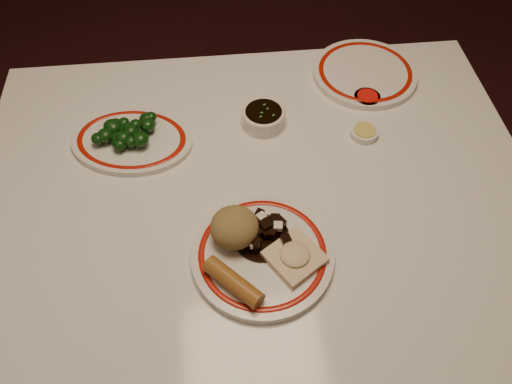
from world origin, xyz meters
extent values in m
plane|color=black|center=(0.00, 0.00, 0.00)|extent=(7.00, 7.00, 0.00)
cube|color=white|center=(0.00, 0.00, 0.73)|extent=(1.20, 0.90, 0.04)
cylinder|color=black|center=(-0.54, 0.39, 0.35)|extent=(0.06, 0.06, 0.71)
cylinder|color=black|center=(0.54, 0.39, 0.35)|extent=(0.06, 0.06, 0.71)
cylinder|color=silver|center=(-0.01, -0.17, 0.76)|extent=(0.36, 0.36, 0.02)
torus|color=#A01408|center=(-0.01, -0.17, 0.77)|extent=(0.31, 0.31, 0.00)
ellipsoid|color=olive|center=(-0.06, -0.13, 0.80)|extent=(0.09, 0.09, 0.07)
cylinder|color=#965F25|center=(-0.07, -0.24, 0.78)|extent=(0.11, 0.11, 0.03)
cube|color=beige|center=(0.05, -0.19, 0.78)|extent=(0.13, 0.13, 0.01)
ellipsoid|color=beige|center=(0.05, -0.19, 0.79)|extent=(0.06, 0.06, 0.02)
cylinder|color=black|center=(0.00, -0.14, 0.77)|extent=(0.11, 0.11, 0.00)
cube|color=black|center=(-0.01, -0.14, 0.78)|extent=(0.02, 0.02, 0.02)
cube|color=black|center=(-0.02, -0.13, 0.78)|extent=(0.02, 0.02, 0.02)
cube|color=black|center=(0.03, -0.12, 0.78)|extent=(0.03, 0.03, 0.02)
cube|color=black|center=(0.03, -0.11, 0.78)|extent=(0.02, 0.02, 0.02)
cube|color=black|center=(-0.02, -0.14, 0.78)|extent=(0.03, 0.03, 0.02)
cube|color=black|center=(-0.01, -0.13, 0.78)|extent=(0.02, 0.02, 0.02)
cube|color=black|center=(0.00, -0.10, 0.79)|extent=(0.02, 0.02, 0.01)
cube|color=black|center=(0.01, -0.14, 0.78)|extent=(0.02, 0.02, 0.02)
cube|color=black|center=(-0.02, -0.14, 0.78)|extent=(0.03, 0.03, 0.02)
cube|color=black|center=(0.00, -0.13, 0.79)|extent=(0.03, 0.03, 0.02)
cube|color=black|center=(0.00, -0.13, 0.78)|extent=(0.02, 0.02, 0.02)
cube|color=black|center=(0.04, -0.16, 0.78)|extent=(0.02, 0.02, 0.02)
cube|color=black|center=(-0.03, -0.13, 0.78)|extent=(0.02, 0.02, 0.01)
cube|color=black|center=(-0.02, -0.17, 0.79)|extent=(0.03, 0.03, 0.02)
cube|color=black|center=(0.01, -0.14, 0.78)|extent=(0.03, 0.03, 0.02)
cube|color=beige|center=(-0.02, -0.14, 0.79)|extent=(0.02, 0.02, 0.01)
cube|color=beige|center=(-0.03, -0.13, 0.78)|extent=(0.02, 0.02, 0.01)
cube|color=beige|center=(-0.02, -0.17, 0.79)|extent=(0.02, 0.02, 0.01)
cube|color=beige|center=(0.03, -0.13, 0.79)|extent=(0.02, 0.02, 0.01)
cube|color=beige|center=(0.00, -0.11, 0.79)|extent=(0.02, 0.02, 0.01)
torus|color=#A01408|center=(-0.27, 0.15, 0.77)|extent=(0.28, 0.28, 0.00)
cylinder|color=#23471C|center=(-0.29, 0.14, 0.77)|extent=(0.01, 0.01, 0.01)
ellipsoid|color=#0D340D|center=(-0.29, 0.14, 0.79)|extent=(0.03, 0.03, 0.02)
cylinder|color=#23471C|center=(-0.26, 0.12, 0.77)|extent=(0.01, 0.01, 0.01)
ellipsoid|color=#0D340D|center=(-0.26, 0.12, 0.79)|extent=(0.03, 0.03, 0.02)
cylinder|color=#23471C|center=(-0.27, 0.15, 0.77)|extent=(0.01, 0.01, 0.01)
ellipsoid|color=#0D340D|center=(-0.27, 0.15, 0.79)|extent=(0.03, 0.03, 0.03)
cylinder|color=#23471C|center=(-0.27, 0.15, 0.77)|extent=(0.01, 0.01, 0.01)
ellipsoid|color=#0D340D|center=(-0.27, 0.15, 0.79)|extent=(0.03, 0.03, 0.03)
cylinder|color=#23471C|center=(-0.31, 0.17, 0.77)|extent=(0.01, 0.01, 0.02)
ellipsoid|color=#0D340D|center=(-0.31, 0.17, 0.79)|extent=(0.04, 0.04, 0.03)
cylinder|color=#23471C|center=(-0.29, 0.12, 0.77)|extent=(0.01, 0.01, 0.01)
ellipsoid|color=#0D340D|center=(-0.29, 0.12, 0.78)|extent=(0.03, 0.03, 0.03)
cylinder|color=#23471C|center=(-0.23, 0.17, 0.77)|extent=(0.01, 0.01, 0.01)
ellipsoid|color=#0D340D|center=(-0.23, 0.17, 0.79)|extent=(0.04, 0.04, 0.03)
cylinder|color=#23471C|center=(-0.24, 0.13, 0.77)|extent=(0.01, 0.01, 0.01)
ellipsoid|color=#0D340D|center=(-0.24, 0.13, 0.79)|extent=(0.04, 0.04, 0.03)
cylinder|color=#23471C|center=(-0.27, 0.15, 0.77)|extent=(0.01, 0.01, 0.01)
ellipsoid|color=#0D340D|center=(-0.27, 0.15, 0.79)|extent=(0.04, 0.04, 0.03)
cylinder|color=#23471C|center=(-0.28, 0.16, 0.77)|extent=(0.01, 0.01, 0.01)
ellipsoid|color=#0D340D|center=(-0.28, 0.16, 0.79)|extent=(0.03, 0.03, 0.02)
cylinder|color=#23471C|center=(-0.32, 0.15, 0.77)|extent=(0.01, 0.01, 0.01)
ellipsoid|color=#0D340D|center=(-0.32, 0.15, 0.79)|extent=(0.04, 0.04, 0.03)
cylinder|color=#23471C|center=(-0.23, 0.19, 0.77)|extent=(0.01, 0.01, 0.01)
ellipsoid|color=#0D340D|center=(-0.23, 0.19, 0.79)|extent=(0.04, 0.04, 0.03)
cylinder|color=#23471C|center=(-0.22, 0.19, 0.77)|extent=(0.01, 0.01, 0.02)
ellipsoid|color=#0D340D|center=(-0.22, 0.19, 0.79)|extent=(0.03, 0.03, 0.02)
cylinder|color=#23471C|center=(-0.30, 0.18, 0.77)|extent=(0.01, 0.01, 0.01)
ellipsoid|color=#0D340D|center=(-0.30, 0.18, 0.78)|extent=(0.03, 0.03, 0.03)
cylinder|color=#23471C|center=(-0.34, 0.14, 0.77)|extent=(0.01, 0.01, 0.01)
ellipsoid|color=#0D340D|center=(-0.34, 0.14, 0.79)|extent=(0.03, 0.03, 0.02)
cylinder|color=#23471C|center=(-0.31, 0.17, 0.77)|extent=(0.01, 0.01, 0.01)
ellipsoid|color=#0D340D|center=(-0.31, 0.17, 0.79)|extent=(0.04, 0.04, 0.03)
ellipsoid|color=#0D340D|center=(-0.28, 0.18, 0.79)|extent=(0.03, 0.03, 0.02)
ellipsoid|color=#0D340D|center=(-0.27, 0.15, 0.80)|extent=(0.03, 0.03, 0.02)
ellipsoid|color=#0D340D|center=(-0.28, 0.13, 0.79)|extent=(0.03, 0.03, 0.03)
ellipsoid|color=#0D340D|center=(-0.27, 0.15, 0.80)|extent=(0.03, 0.03, 0.02)
ellipsoid|color=#0D340D|center=(-0.25, 0.16, 0.80)|extent=(0.03, 0.03, 0.02)
ellipsoid|color=#0D340D|center=(-0.26, 0.15, 0.79)|extent=(0.03, 0.03, 0.02)
ellipsoid|color=#0D340D|center=(-0.26, 0.14, 0.80)|extent=(0.03, 0.03, 0.02)
cylinder|color=silver|center=(0.03, 0.18, 0.77)|extent=(0.10, 0.10, 0.04)
cylinder|color=black|center=(0.03, 0.18, 0.79)|extent=(0.09, 0.09, 0.00)
cylinder|color=silver|center=(0.30, 0.24, 0.76)|extent=(0.06, 0.06, 0.02)
cylinder|color=red|center=(0.30, 0.24, 0.77)|extent=(0.05, 0.05, 0.00)
cylinder|color=silver|center=(0.26, 0.12, 0.76)|extent=(0.06, 0.06, 0.02)
cylinder|color=#CDBE54|center=(0.26, 0.12, 0.77)|extent=(0.05, 0.05, 0.00)
cylinder|color=silver|center=(0.31, 0.33, 0.76)|extent=(0.34, 0.34, 0.02)
torus|color=#A01408|center=(0.31, 0.33, 0.77)|extent=(0.29, 0.29, 0.00)
camera|label=1|loc=(-0.07, -0.65, 1.59)|focal=35.00mm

